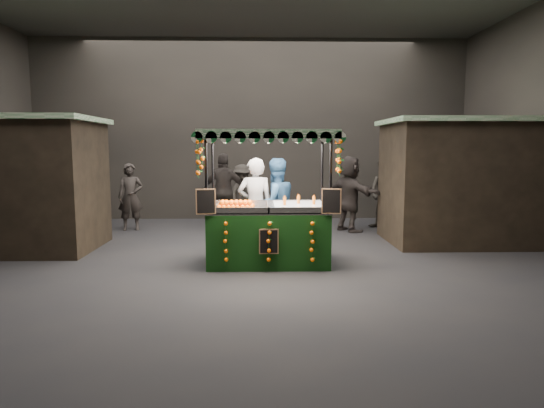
{
  "coord_description": "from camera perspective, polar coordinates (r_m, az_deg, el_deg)",
  "views": [
    {
      "loc": [
        0.26,
        -8.32,
        2.01
      ],
      "look_at": [
        0.48,
        -0.0,
        1.01
      ],
      "focal_mm": 31.17,
      "sensor_mm": 36.0,
      "label": 1
    }
  ],
  "objects": [
    {
      "name": "neighbour_stall_left",
      "position": [
        10.45,
        -27.99,
        2.19
      ],
      "size": [
        3.0,
        2.2,
        2.6
      ],
      "color": "black",
      "rests_on": "ground"
    },
    {
      "name": "vendor_grey",
      "position": [
        8.96,
        -2.04,
        -0.22
      ],
      "size": [
        0.68,
        0.46,
        1.82
      ],
      "rotation": [
        0.0,
        0.0,
        3.18
      ],
      "color": "gray",
      "rests_on": "ground"
    },
    {
      "name": "juice_stall",
      "position": [
        8.11,
        -0.38,
        -2.38
      ],
      "size": [
        2.37,
        1.39,
        2.3
      ],
      "color": "black",
      "rests_on": "ground"
    },
    {
      "name": "market_hall",
      "position": [
        8.44,
        -3.36,
        16.19
      ],
      "size": [
        12.1,
        10.1,
        5.05
      ],
      "color": "black",
      "rests_on": "ground"
    },
    {
      "name": "shopper_3",
      "position": [
        12.43,
        -3.63,
        1.18
      ],
      "size": [
        0.97,
        1.17,
        1.57
      ],
      "rotation": [
        0.0,
        0.0,
        1.11
      ],
      "color": "#282421",
      "rests_on": "ground"
    },
    {
      "name": "shopper_5",
      "position": [
        11.47,
        9.34,
        1.24
      ],
      "size": [
        1.29,
        1.73,
        1.82
      ],
      "rotation": [
        0.0,
        0.0,
        2.08
      ],
      "color": "#2E2826",
      "rests_on": "ground"
    },
    {
      "name": "neighbour_stall_right",
      "position": [
        10.68,
        21.35,
        2.6
      ],
      "size": [
        3.0,
        2.2,
        2.6
      ],
      "color": "black",
      "rests_on": "ground"
    },
    {
      "name": "ground",
      "position": [
        8.56,
        -3.2,
        -6.75
      ],
      "size": [
        12.0,
        12.0,
        0.0
      ],
      "primitive_type": "plane",
      "color": "black",
      "rests_on": "ground"
    },
    {
      "name": "shopper_2",
      "position": [
        11.65,
        -5.78,
        1.51
      ],
      "size": [
        1.13,
        0.54,
        1.87
      ],
      "rotation": [
        0.0,
        0.0,
        3.07
      ],
      "color": "#292422",
      "rests_on": "ground"
    },
    {
      "name": "shopper_1",
      "position": [
        11.93,
        13.53,
        1.19
      ],
      "size": [
        1.08,
        1.06,
        1.75
      ],
      "rotation": [
        0.0,
        0.0,
        -0.7
      ],
      "color": "#292622",
      "rests_on": "ground"
    },
    {
      "name": "shopper_4",
      "position": [
        12.31,
        -24.22,
        0.67
      ],
      "size": [
        0.85,
        0.6,
        1.63
      ],
      "rotation": [
        0.0,
        0.0,
        3.25
      ],
      "color": "#2D2724",
      "rests_on": "ground"
    },
    {
      "name": "shopper_0",
      "position": [
        11.98,
        -16.71,
        0.83
      ],
      "size": [
        0.65,
        0.49,
        1.63
      ],
      "rotation": [
        0.0,
        0.0,
        0.17
      ],
      "color": "#2A2522",
      "rests_on": "ground"
    },
    {
      "name": "vendor_blue",
      "position": [
        9.15,
        0.4,
        -0.11
      ],
      "size": [
        1.08,
        0.99,
        1.81
      ],
      "rotation": [
        0.0,
        0.0,
        3.57
      ],
      "color": "navy",
      "rests_on": "ground"
    }
  ]
}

